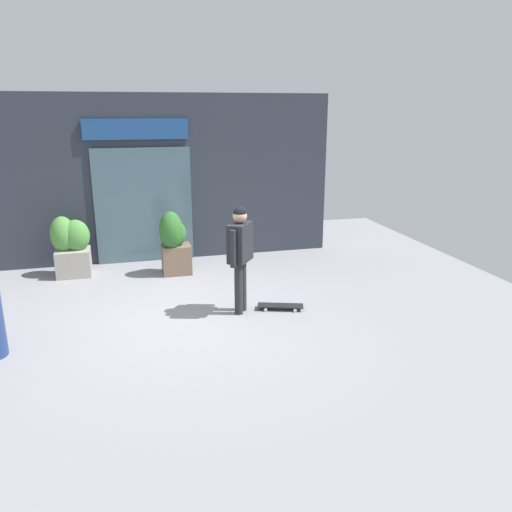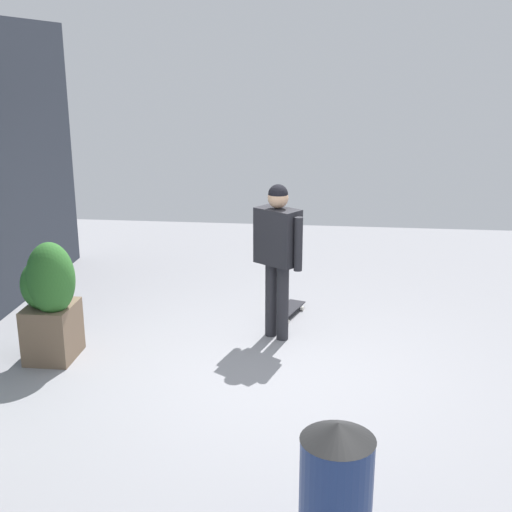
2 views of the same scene
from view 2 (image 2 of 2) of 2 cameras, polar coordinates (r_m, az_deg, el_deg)
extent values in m
plane|color=gray|center=(6.81, 0.61, -9.51)|extent=(12.00, 12.00, 0.00)
cylinder|color=#28282D|center=(7.42, 1.32, -3.67)|extent=(0.13, 0.13, 0.85)
cylinder|color=#28282D|center=(7.32, 2.28, -3.95)|extent=(0.13, 0.13, 0.85)
cube|color=#232328|center=(7.15, 1.85, 1.67)|extent=(0.48, 0.53, 0.60)
cylinder|color=#232328|center=(7.33, 0.17, 1.79)|extent=(0.09, 0.09, 0.57)
cylinder|color=#232328|center=(6.99, 3.60, 1.01)|extent=(0.09, 0.09, 0.57)
sphere|color=tan|center=(7.05, 1.88, 4.94)|extent=(0.22, 0.22, 0.22)
sphere|color=black|center=(7.05, 1.88, 5.25)|extent=(0.21, 0.21, 0.21)
cube|color=black|center=(8.09, 2.60, -4.63)|extent=(0.76, 0.43, 0.02)
cylinder|color=silver|center=(8.35, 2.50, -4.24)|extent=(0.06, 0.05, 0.05)
cylinder|color=silver|center=(8.28, 3.94, -4.47)|extent=(0.06, 0.05, 0.05)
cylinder|color=silver|center=(7.95, 1.19, -5.34)|extent=(0.06, 0.05, 0.05)
cylinder|color=silver|center=(7.87, 2.70, -5.59)|extent=(0.06, 0.05, 0.05)
cube|color=brown|center=(7.24, -16.84, -6.12)|extent=(0.55, 0.46, 0.57)
ellipsoid|color=#2D6628|center=(7.06, -17.49, -2.30)|extent=(0.46, 0.47, 0.53)
ellipsoid|color=#2D6628|center=(6.93, -16.98, -1.84)|extent=(0.45, 0.48, 0.74)
cylinder|color=navy|center=(4.21, 6.72, -20.49)|extent=(0.43, 0.43, 0.92)
cone|color=black|center=(3.93, 6.98, -14.51)|extent=(0.44, 0.44, 0.11)
camera|label=1|loc=(8.58, 60.13, 9.50)|focal=35.48mm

